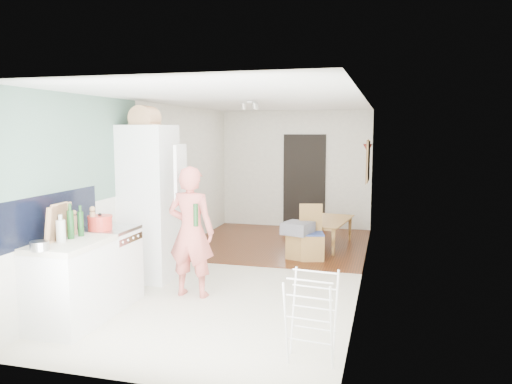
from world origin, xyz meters
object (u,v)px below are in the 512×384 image
at_px(dining_chair, 312,233).
at_px(drying_rack, 312,318).
at_px(dining_table, 326,235).
at_px(stool, 299,247).
at_px(person, 191,220).

height_order(dining_chair, drying_rack, dining_chair).
bearing_deg(dining_table, stool, 169.94).
bearing_deg(dining_chair, dining_table, 69.31).
height_order(dining_chair, stool, dining_chair).
distance_m(person, stool, 2.46).
relative_size(person, stool, 4.63).
xyz_separation_m(dining_chair, drying_rack, (0.53, -3.55, -0.04)).
xyz_separation_m(person, dining_table, (1.31, 3.11, -0.76)).
bearing_deg(stool, person, -115.03).
height_order(person, dining_chair, person).
xyz_separation_m(dining_chair, stool, (-0.21, -0.01, -0.24)).
bearing_deg(person, drying_rack, 141.84).
xyz_separation_m(dining_table, stool, (-0.32, -0.99, -0.00)).
distance_m(dining_chair, drying_rack, 3.59).
distance_m(person, dining_chair, 2.50).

